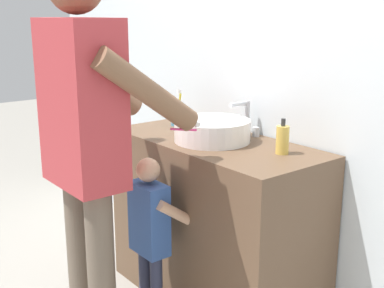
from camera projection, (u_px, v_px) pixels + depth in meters
name	position (u px, v px, depth m)	size (l,w,h in m)	color
back_wall	(262.00, 47.00, 2.65)	(4.40, 0.08, 2.70)	silver
vanity_cabinet	(214.00, 222.00, 2.68)	(1.18, 0.54, 0.89)	brown
sink_basin	(212.00, 130.00, 2.54)	(0.38, 0.38, 0.11)	white
faucet	(245.00, 120.00, 2.68)	(0.18, 0.14, 0.18)	#B7BABF
toothbrush_cup	(177.00, 116.00, 2.90)	(0.07, 0.07, 0.21)	#4C8EB2
soap_bottle	(282.00, 139.00, 2.31)	(0.06, 0.06, 0.17)	gold
child_toddler	(151.00, 228.00, 2.42)	(0.27, 0.27, 0.87)	#2D334C
adult_parent	(87.00, 129.00, 2.15)	(0.54, 0.57, 1.74)	#6B5B4C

